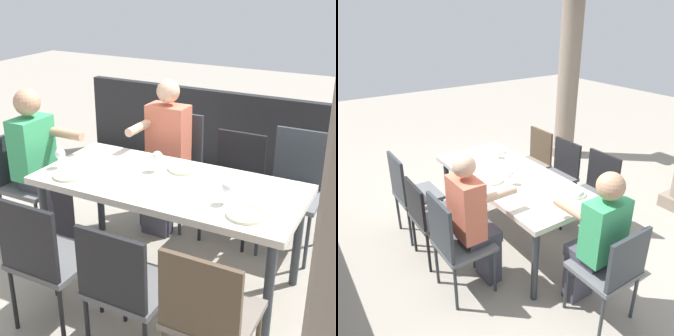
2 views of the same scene
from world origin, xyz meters
The scene contains 24 objects.
ground_plane centered at (0.00, 0.00, 0.00)m, with size 16.00×16.00×0.00m, color gray.
dining_table centered at (0.00, 0.00, 0.70)m, with size 1.84×0.84×0.77m.
chair_west_north centered at (-0.67, 0.84, 0.52)m, with size 0.44×0.44×0.90m.
chair_west_south centered at (-0.67, -0.84, 0.55)m, with size 0.44×0.44×0.96m.
chair_mid_north centered at (-0.18, 0.84, 0.52)m, with size 0.44×0.44×0.89m.
chair_mid_south centered at (-0.18, -0.83, 0.51)m, with size 0.44×0.44×0.87m.
chair_east_north centered at (0.39, 0.84, 0.53)m, with size 0.44×0.44×0.92m.
chair_east_south centered at (0.39, -0.84, 0.55)m, with size 0.44×0.44×0.96m.
chair_head_east centered at (1.34, 0.00, 0.52)m, with size 0.44×0.44×0.88m.
diner_woman_green centered at (0.39, -0.65, 0.69)m, with size 0.34×0.49×1.29m.
diner_man_white centered at (1.16, 0.00, 0.68)m, with size 0.49×0.35×1.27m.
stone_column_near centered at (-1.51, 2.19, 1.33)m, with size 0.44×0.44×2.71m.
plate_0 centered at (-0.64, 0.23, 0.78)m, with size 0.24×0.24×0.02m.
wine_glass_0 centered at (-0.48, 0.13, 0.87)m, with size 0.07×0.07×0.15m.
fork_0 centered at (-0.79, 0.23, 0.77)m, with size 0.02×0.17×0.01m, color silver.
spoon_0 centered at (-0.49, 0.23, 0.77)m, with size 0.02×0.17×0.01m, color silver.
plate_1 centered at (0.00, -0.22, 0.78)m, with size 0.22×0.22×0.02m.
wine_glass_1 centered at (0.15, -0.12, 0.88)m, with size 0.08×0.08×0.15m.
fork_1 centered at (-0.15, -0.22, 0.77)m, with size 0.02×0.17×0.01m, color silver.
spoon_1 centered at (0.15, -0.22, 0.77)m, with size 0.02×0.17×0.01m, color silver.
plate_2 centered at (0.64, 0.25, 0.78)m, with size 0.23×0.23×0.02m.
wine_glass_2 centered at (0.80, 0.15, 0.87)m, with size 0.08×0.08×0.15m.
fork_2 centered at (0.49, 0.25, 0.77)m, with size 0.02×0.17×0.01m, color silver.
spoon_2 centered at (0.79, 0.25, 0.77)m, with size 0.02×0.17×0.01m, color silver.
Camera 2 is at (2.58, -1.82, 2.28)m, focal length 36.74 mm.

